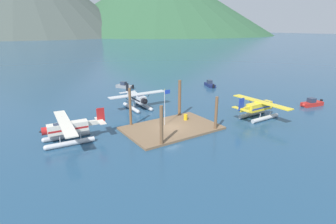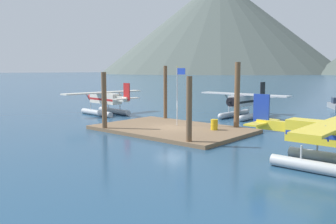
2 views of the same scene
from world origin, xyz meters
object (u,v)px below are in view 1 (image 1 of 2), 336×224
object	(u,v)px
seaplane_yellow_stbd_aft	(259,108)
boat_red_open_se	(312,103)
seaplane_silver_bow_centre	(137,100)
fuel_drum	(186,117)
boat_grey_open_north	(124,86)
seaplane_cream_port_fwd	(68,130)
boat_navy_open_east	(210,84)
flagpole	(165,103)

from	to	relation	value
seaplane_yellow_stbd_aft	boat_red_open_se	distance (m)	13.78
seaplane_silver_bow_centre	seaplane_yellow_stbd_aft	bearing A→B (deg)	-48.29
fuel_drum	boat_grey_open_north	world-z (taller)	boat_grey_open_north
fuel_drum	seaplane_cream_port_fwd	size ratio (longest dim) A/B	0.08
fuel_drum	boat_grey_open_north	xyz separation A→B (m)	(2.18, 26.97, -0.25)
boat_grey_open_north	boat_red_open_se	distance (m)	39.60
boat_navy_open_east	seaplane_yellow_stbd_aft	bearing A→B (deg)	-113.44
seaplane_yellow_stbd_aft	boat_grey_open_north	distance (m)	33.04
fuel_drum	seaplane_cream_port_fwd	distance (m)	16.86
seaplane_silver_bow_centre	seaplane_yellow_stbd_aft	size ratio (longest dim) A/B	1.00
seaplane_silver_bow_centre	boat_grey_open_north	size ratio (longest dim) A/B	2.38
flagpole	seaplane_yellow_stbd_aft	bearing A→B (deg)	-18.19
seaplane_silver_bow_centre	boat_grey_open_north	xyz separation A→B (m)	(5.03, 16.65, -1.09)
fuel_drum	seaplane_yellow_stbd_aft	world-z (taller)	seaplane_yellow_stbd_aft
boat_red_open_se	boat_grey_open_north	bearing A→B (deg)	124.20
flagpole	fuel_drum	size ratio (longest dim) A/B	6.02
flagpole	fuel_drum	bearing A→B (deg)	2.61
fuel_drum	seaplane_cream_port_fwd	world-z (taller)	seaplane_cream_port_fwd
seaplane_silver_bow_centre	boat_navy_open_east	xyz separation A→B (m)	(23.21, 6.96, -1.09)
seaplane_cream_port_fwd	fuel_drum	bearing A→B (deg)	-7.01
seaplane_silver_bow_centre	boat_red_open_se	distance (m)	31.71
boat_red_open_se	seaplane_silver_bow_centre	bearing A→B (deg)	149.45
seaplane_silver_bow_centre	seaplane_cream_port_fwd	xyz separation A→B (m)	(-13.86, -8.26, 0.00)
seaplane_silver_bow_centre	boat_navy_open_east	distance (m)	24.26
seaplane_yellow_stbd_aft	seaplane_cream_port_fwd	world-z (taller)	same
seaplane_silver_bow_centre	flagpole	bearing A→B (deg)	-94.80
seaplane_cream_port_fwd	boat_navy_open_east	distance (m)	40.09
flagpole	seaplane_cream_port_fwd	bearing A→B (deg)	170.27
flagpole	boat_navy_open_east	distance (m)	29.91
fuel_drum	seaplane_silver_bow_centre	xyz separation A→B (m)	(-2.86, 10.32, 0.84)
seaplane_cream_port_fwd	boat_grey_open_north	world-z (taller)	seaplane_cream_port_fwd
seaplane_silver_bow_centre	boat_grey_open_north	world-z (taller)	seaplane_silver_bow_centre
flagpole	boat_navy_open_east	bearing A→B (deg)	35.91
seaplane_yellow_stbd_aft	boat_grey_open_north	size ratio (longest dim) A/B	2.38
boat_grey_open_north	boat_navy_open_east	xyz separation A→B (m)	(18.18, -9.69, 0.00)
fuel_drum	seaplane_yellow_stbd_aft	xyz separation A→B (m)	(10.73, -4.93, 0.84)
boat_navy_open_east	flagpole	bearing A→B (deg)	-144.09
seaplane_cream_port_fwd	seaplane_silver_bow_centre	bearing A→B (deg)	30.80
boat_grey_open_north	seaplane_cream_port_fwd	bearing A→B (deg)	-127.18
seaplane_yellow_stbd_aft	flagpole	bearing A→B (deg)	161.81
flagpole	boat_red_open_se	xyz separation A→B (m)	(28.17, -5.62, -3.15)
fuel_drum	seaplane_silver_bow_centre	distance (m)	10.74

